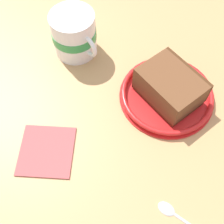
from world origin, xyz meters
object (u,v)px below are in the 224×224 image
Objects in this scene: small_plate at (167,95)px; folded_napkin at (46,151)px; tea_mug at (74,34)px; cake_slice at (170,86)px; teaspoon at (177,215)px.

small_plate reaches higher than folded_napkin.
tea_mug reaches higher than folded_napkin.
cake_slice is (-0.23, -0.14, 2.77)cm from small_plate.
cake_slice is at bearing -98.95° from teaspoon.
teaspoon is at bearing 81.05° from cake_slice.
small_plate is 1.91× the size of folded_napkin.
cake_slice is 1.52× the size of teaspoon.
folded_napkin is at bearing 73.40° from tea_mug.
small_plate is at bearing -160.24° from folded_napkin.
tea_mug is 1.12× the size of teaspoon.
cake_slice is at bearing -160.12° from folded_napkin.
folded_napkin is (24.08, 8.65, -0.58)cm from small_plate.
tea_mug is at bearing -106.60° from folded_napkin.
teaspoon is at bearing 81.57° from small_plate.
folded_napkin is (7.05, 23.65, -4.54)cm from tea_mug.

